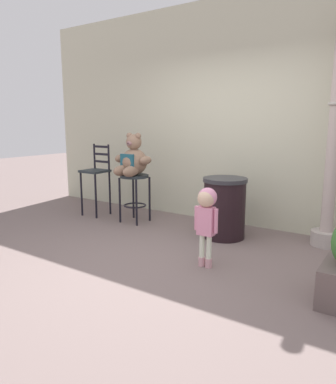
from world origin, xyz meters
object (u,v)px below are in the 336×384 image
object	(u,v)px
teddy_bear	(133,160)
child_walking	(207,210)
trash_bin	(224,208)
bar_chair_empty	(96,175)
bar_stool_with_teddy	(135,188)
lamppost	(333,150)

from	to	relation	value
teddy_bear	child_walking	world-z (taller)	teddy_bear
trash_bin	bar_chair_empty	xyz separation A→B (m)	(-2.23, -0.06, 0.25)
bar_stool_with_teddy	child_walking	size ratio (longest dim) A/B	0.86
teddy_bear	child_walking	bearing A→B (deg)	-28.17
child_walking	bar_chair_empty	distance (m)	2.68
teddy_bear	bar_stool_with_teddy	bearing A→B (deg)	90.00
child_walking	teddy_bear	bearing A→B (deg)	-130.89
trash_bin	bar_stool_with_teddy	bearing A→B (deg)	-177.75
bar_stool_with_teddy	bar_chair_empty	world-z (taller)	bar_chair_empty
lamppost	bar_chair_empty	xyz separation A→B (m)	(-3.41, -0.46, -0.52)
trash_bin	lamppost	xyz separation A→B (m)	(1.18, 0.40, 0.77)
bar_chair_empty	teddy_bear	bearing A→B (deg)	-2.09
child_walking	trash_bin	size ratio (longest dim) A/B	1.06
trash_bin	bar_chair_empty	world-z (taller)	bar_chair_empty
teddy_bear	lamppost	bearing A→B (deg)	10.60
teddy_bear	trash_bin	distance (m)	1.55
teddy_bear	trash_bin	xyz separation A→B (m)	(1.45, 0.09, -0.55)
bar_stool_with_teddy	teddy_bear	size ratio (longest dim) A/B	1.16
trash_bin	bar_chair_empty	distance (m)	2.25
lamppost	teddy_bear	bearing A→B (deg)	-169.40
teddy_bear	bar_chair_empty	size ratio (longest dim) A/B	0.54
bar_stool_with_teddy	trash_bin	xyz separation A→B (m)	(1.45, 0.06, -0.13)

